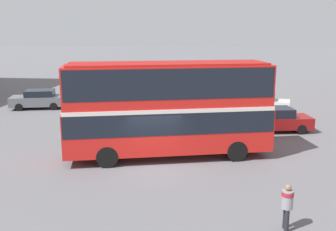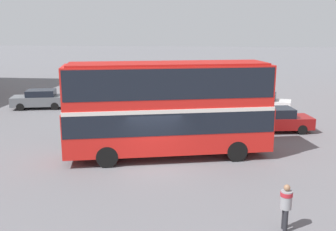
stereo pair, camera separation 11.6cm
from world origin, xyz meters
name	(u,v)px [view 1 (the left image)]	position (x,y,z in m)	size (l,w,h in m)	color
ground_plane	(155,167)	(0.00, 0.00, 0.00)	(240.00, 240.00, 0.00)	slate
double_decker_bus	(168,104)	(0.44, 1.57, 2.80)	(10.73, 5.16, 4.90)	red
pedestrian_foreground	(287,202)	(5.20, -5.53, 0.99)	(0.42, 0.42, 1.62)	#232328
parked_car_kerb_near	(39,99)	(-11.65, 12.72, 0.78)	(4.70, 2.90, 1.54)	slate
parked_car_kerb_far	(262,102)	(6.59, 13.55, 0.77)	(4.46, 2.56, 1.53)	silver
parked_car_side_street	(276,120)	(6.78, 7.45, 0.78)	(4.60, 2.59, 1.56)	maroon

